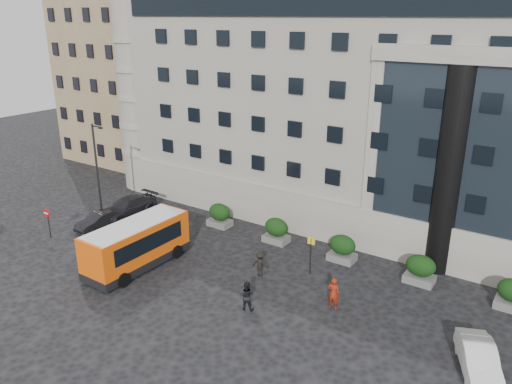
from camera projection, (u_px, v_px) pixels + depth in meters
ground at (193, 282)px, 30.87m from camera, size 120.00×120.00×0.00m
civic_building at (416, 98)px, 41.81m from camera, size 44.00×24.00×18.00m
entrance_column at (450, 173)px, 30.37m from camera, size 1.80×1.80×13.00m
apartment_near at (144, 68)px, 55.79m from camera, size 14.00×14.00×20.00m
apartment_far at (222, 49)px, 71.06m from camera, size 13.00×13.00×22.00m
hedge_a at (220, 215)px, 38.75m from camera, size 1.80×1.26×1.84m
hedge_b at (276, 230)px, 36.00m from camera, size 1.80×1.26×1.84m
hedge_c at (342, 248)px, 33.25m from camera, size 1.80×1.26×1.84m
hedge_d at (420, 269)px, 30.50m from camera, size 1.80×1.26×1.84m
street_lamp at (98, 171)px, 38.06m from camera, size 1.16×0.18×8.00m
bus_stop_sign at (311, 249)px, 31.28m from camera, size 0.50×0.08×2.52m
no_entry_sign at (47, 217)px, 36.38m from camera, size 0.64×0.16×2.32m
minibus at (137, 243)px, 32.26m from camera, size 2.84×7.34×3.05m
red_truck at (223, 160)px, 51.01m from camera, size 3.43×6.04×3.07m
parked_car_b at (99, 221)px, 38.48m from camera, size 1.40×3.76×1.23m
parked_car_c at (128, 207)px, 40.73m from camera, size 2.40×5.38×1.53m
parked_car_d at (196, 172)px, 50.25m from camera, size 2.75×4.68×1.22m
white_taxi at (479, 360)px, 22.88m from camera, size 2.99×4.40×1.37m
pedestrian_a at (333, 293)px, 27.80m from camera, size 0.76×0.56×1.91m
pedestrian_b at (246, 296)px, 27.73m from camera, size 1.02×0.91×1.75m
pedestrian_c at (260, 264)px, 31.34m from camera, size 1.18×0.84×1.66m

